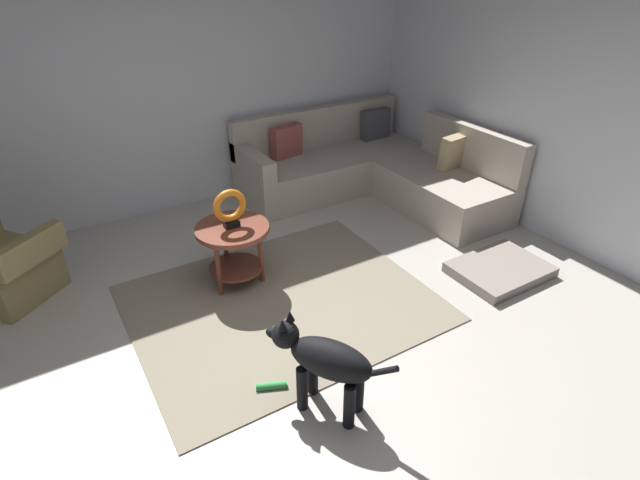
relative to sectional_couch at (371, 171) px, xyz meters
name	(u,v)px	position (x,y,z in m)	size (l,w,h in m)	color
ground_plane	(310,369)	(-1.99, -2.01, -0.34)	(6.00, 6.00, 0.10)	#B7B2A8
wall_back	(158,80)	(-1.99, 0.93, 1.06)	(6.00, 0.12, 2.70)	silver
wall_right	(618,108)	(0.95, -2.01, 1.06)	(0.12, 6.00, 2.70)	silver
area_rug	(282,303)	(-1.84, -1.31, -0.29)	(2.30, 1.90, 0.01)	gray
sectional_couch	(371,171)	(0.00, 0.00, 0.00)	(2.20, 2.25, 0.88)	#B2A899
side_table	(233,240)	(-2.03, -0.85, 0.12)	(0.60, 0.60, 0.54)	brown
torus_sculpture	(230,208)	(-2.03, -0.85, 0.42)	(0.28, 0.08, 0.33)	black
dog_bed_mat	(500,270)	(-0.01, -1.93, -0.25)	(0.80, 0.60, 0.09)	gray
dog	(324,360)	(-2.10, -2.38, 0.09)	(0.50, 0.74, 0.63)	black
dog_toy_rope	(271,386)	(-2.32, -2.09, -0.27)	(0.05, 0.05, 0.20)	green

